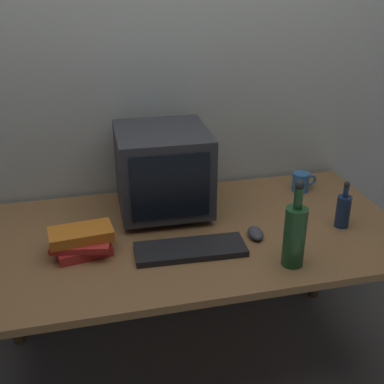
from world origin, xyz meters
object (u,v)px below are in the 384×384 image
(computer_mouse, at_px, (255,233))
(bottle_short, at_px, (343,210))
(mug, at_px, (301,182))
(keyboard, at_px, (190,249))
(book_stack, at_px, (82,241))
(crt_monitor, at_px, (163,170))
(bottle_tall, at_px, (295,234))

(computer_mouse, relative_size, bottle_short, 0.49)
(computer_mouse, xyz_separation_m, mug, (0.36, 0.36, 0.03))
(keyboard, bearing_deg, book_stack, 169.86)
(crt_monitor, xyz_separation_m, book_stack, (-0.36, -0.26, -0.14))
(bottle_short, distance_m, book_stack, 1.05)
(bottle_short, bearing_deg, crt_monitor, 156.11)
(bottle_short, relative_size, mug, 1.69)
(bottle_tall, bearing_deg, crt_monitor, 126.16)
(mug, bearing_deg, crt_monitor, -175.53)
(computer_mouse, height_order, book_stack, book_stack)
(computer_mouse, distance_m, mug, 0.51)
(crt_monitor, xyz_separation_m, computer_mouse, (0.31, -0.31, -0.17))
(crt_monitor, distance_m, bottle_tall, 0.64)
(computer_mouse, relative_size, bottle_tall, 0.30)
(book_stack, bearing_deg, crt_monitor, 36.29)
(computer_mouse, bearing_deg, keyboard, -166.17)
(bottle_tall, distance_m, bottle_short, 0.38)
(bottle_tall, distance_m, mug, 0.65)
(crt_monitor, distance_m, computer_mouse, 0.47)
(computer_mouse, relative_size, book_stack, 0.41)
(keyboard, relative_size, book_stack, 1.72)
(book_stack, bearing_deg, computer_mouse, -3.74)
(crt_monitor, height_order, computer_mouse, crt_monitor)
(bottle_tall, bearing_deg, computer_mouse, 107.24)
(book_stack, relative_size, mug, 2.03)
(computer_mouse, relative_size, mug, 0.83)
(computer_mouse, bearing_deg, bottle_short, 4.70)
(keyboard, height_order, book_stack, book_stack)
(crt_monitor, relative_size, book_stack, 1.63)
(book_stack, xyz_separation_m, mug, (1.03, 0.32, -0.01))
(bottle_tall, relative_size, bottle_short, 1.64)
(bottle_short, distance_m, mug, 0.36)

